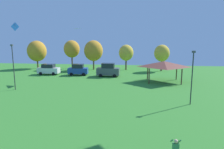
# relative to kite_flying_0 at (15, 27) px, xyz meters

# --- Properties ---
(kite_flying_0) EXTENTS (0.75, 1.35, 1.50)m
(kite_flying_0) POSITION_rel_kite_flying_0_xyz_m (0.00, 0.00, 0.00)
(kite_flying_0) COLOR blue
(kite_flying_6) EXTENTS (2.27, 2.33, 0.15)m
(kite_flying_6) POSITION_rel_kite_flying_0_xyz_m (11.17, 2.64, -0.85)
(kite_flying_6) COLOR white
(parked_car_leftmost) EXTENTS (4.47, 2.08, 2.23)m
(parked_car_leftmost) POSITION_rel_kite_flying_0_xyz_m (2.71, 6.50, -8.38)
(parked_car_leftmost) COLOR silver
(parked_car_leftmost) RESTS_ON ground
(parked_car_second_from_left) EXTENTS (4.15, 2.30, 2.31)m
(parked_car_second_from_left) POSITION_rel_kite_flying_0_xyz_m (9.11, 6.49, -8.35)
(parked_car_second_from_left) COLOR #234299
(parked_car_second_from_left) RESTS_ON ground
(parked_car_third_from_left) EXTENTS (4.54, 2.17, 2.67)m
(parked_car_third_from_left) POSITION_rel_kite_flying_0_xyz_m (15.51, 5.71, -8.19)
(parked_car_third_from_left) COLOR #4C5156
(parked_car_third_from_left) RESTS_ON ground
(park_pavilion) EXTENTS (6.75, 5.38, 3.60)m
(park_pavilion) POSITION_rel_kite_flying_0_xyz_m (25.78, 1.70, -6.41)
(park_pavilion) COLOR brown
(park_pavilion) RESTS_ON ground
(light_post_0) EXTENTS (0.36, 0.20, 6.59)m
(light_post_0) POSITION_rel_kite_flying_0_xyz_m (3.43, -6.67, -5.79)
(light_post_0) COLOR #2D2D33
(light_post_0) RESTS_ON ground
(light_post_1) EXTENTS (0.36, 0.20, 6.05)m
(light_post_1) POSITION_rel_kite_flying_0_xyz_m (27.12, -10.71, -6.07)
(light_post_1) COLOR #2D2D33
(light_post_1) RESTS_ON ground
(treeline_tree_0) EXTENTS (4.75, 4.75, 7.04)m
(treeline_tree_0) POSITION_rel_kite_flying_0_xyz_m (-3.95, 14.91, -5.07)
(treeline_tree_0) COLOR brown
(treeline_tree_0) RESTS_ON ground
(treeline_tree_1) EXTENTS (3.96, 3.96, 7.15)m
(treeline_tree_1) POSITION_rel_kite_flying_0_xyz_m (4.86, 15.85, -4.54)
(treeline_tree_1) COLOR brown
(treeline_tree_1) RESTS_ON ground
(treeline_tree_2) EXTENTS (4.58, 4.58, 7.13)m
(treeline_tree_2) POSITION_rel_kite_flying_0_xyz_m (10.68, 14.69, -4.89)
(treeline_tree_2) COLOR brown
(treeline_tree_2) RESTS_ON ground
(treeline_tree_3) EXTENTS (3.50, 3.50, 6.09)m
(treeline_tree_3) POSITION_rel_kite_flying_0_xyz_m (18.64, 14.95, -5.35)
(treeline_tree_3) COLOR brown
(treeline_tree_3) RESTS_ON ground
(treeline_tree_4) EXTENTS (3.54, 3.54, 6.14)m
(treeline_tree_4) POSITION_rel_kite_flying_0_xyz_m (26.95, 14.12, -5.32)
(treeline_tree_4) COLOR brown
(treeline_tree_4) RESTS_ON ground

